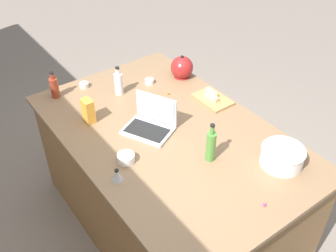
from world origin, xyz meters
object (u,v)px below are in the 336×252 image
object	(u,v)px
bottle_olive	(211,146)
bottle_vinegar	(119,83)
mixing_bowl_large	(282,156)
kettle	(182,68)
butter_stick_right	(211,98)
laptop	(150,123)
butter_stick_left	(211,93)
ramekin_medium	(84,85)
candy_bag	(88,111)
cutting_board	(212,99)
ramekin_wide	(149,81)
bottle_soy	(54,87)
ramekin_small	(126,158)
kitchen_timer	(117,175)

from	to	relation	value
bottle_olive	bottle_vinegar	size ratio (longest dim) A/B	1.17
mixing_bowl_large	kettle	xyz separation A→B (m)	(1.15, -0.15, 0.02)
kettle	butter_stick_right	distance (m)	0.42
laptop	butter_stick_left	world-z (taller)	laptop
ramekin_medium	candy_bag	bearing A→B (deg)	158.11
kettle	cutting_board	world-z (taller)	kettle
ramekin_wide	bottle_olive	bearing A→B (deg)	168.30
ramekin_wide	bottle_soy	bearing A→B (deg)	69.25
ramekin_wide	mixing_bowl_large	bearing A→B (deg)	-174.39
laptop	candy_bag	size ratio (longest dim) A/B	2.21
cutting_board	butter_stick_right	bearing A→B (deg)	111.14
butter_stick_left	ramekin_medium	size ratio (longest dim) A/B	1.54
mixing_bowl_large	ramekin_small	size ratio (longest dim) A/B	2.49
bottle_soy	laptop	bearing A→B (deg)	-154.63
cutting_board	ramekin_small	world-z (taller)	ramekin_small
kitchen_timer	candy_bag	xyz separation A→B (m)	(0.59, -0.13, 0.05)
ramekin_small	cutting_board	bearing A→B (deg)	-77.67
bottle_olive	bottle_soy	distance (m)	1.28
cutting_board	mixing_bowl_large	bearing A→B (deg)	171.01
ramekin_small	ramekin_wide	bearing A→B (deg)	-43.02
ramekin_small	ramekin_medium	bearing A→B (deg)	-11.03
cutting_board	candy_bag	bearing A→B (deg)	70.02
cutting_board	candy_bag	size ratio (longest dim) A/B	1.67
bottle_soy	kettle	size ratio (longest dim) A/B	0.98
cutting_board	ramekin_medium	distance (m)	0.99
mixing_bowl_large	bottle_soy	size ratio (longest dim) A/B	1.25
ramekin_medium	candy_bag	xyz separation A→B (m)	(-0.42, 0.17, 0.07)
bottle_soy	ramekin_small	distance (m)	0.91
bottle_vinegar	kettle	distance (m)	0.54
bottle_olive	candy_bag	bearing A→B (deg)	27.97
laptop	cutting_board	world-z (taller)	laptop
butter_stick_left	bottle_vinegar	bearing A→B (deg)	49.86
bottle_soy	bottle_vinegar	xyz separation A→B (m)	(-0.24, -0.40, 0.01)
kettle	mixing_bowl_large	bearing A→B (deg)	172.70
bottle_olive	cutting_board	size ratio (longest dim) A/B	0.92
butter_stick_right	candy_bag	size ratio (longest dim) A/B	0.65
kitchen_timer	butter_stick_right	bearing A→B (deg)	-73.64
candy_bag	mixing_bowl_large	bearing A→B (deg)	-145.52
mixing_bowl_large	ramekin_medium	world-z (taller)	mixing_bowl_large
mixing_bowl_large	butter_stick_right	bearing A→B (deg)	-7.38
butter_stick_left	butter_stick_right	size ratio (longest dim) A/B	1.00
bottle_soy	cutting_board	xyz separation A→B (m)	(-0.72, -0.90, -0.07)
butter_stick_left	laptop	bearing A→B (deg)	95.00
cutting_board	ramekin_wide	xyz separation A→B (m)	(0.47, 0.24, 0.01)
laptop	kettle	bearing A→B (deg)	-54.61
bottle_soy	butter_stick_right	xyz separation A→B (m)	(-0.73, -0.88, -0.05)
kettle	ramekin_wide	distance (m)	0.28
laptop	ramekin_medium	bearing A→B (deg)	9.25
cutting_board	candy_bag	world-z (taller)	candy_bag
bottle_olive	candy_bag	xyz separation A→B (m)	(0.77, 0.41, -0.02)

